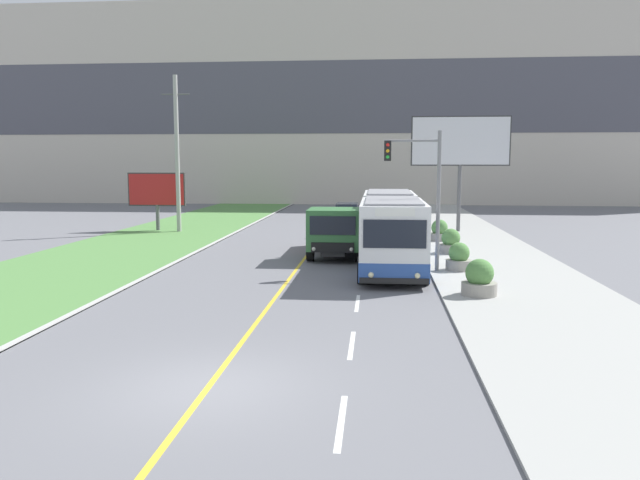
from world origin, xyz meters
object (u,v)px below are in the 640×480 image
(utility_pole_far, at_px, (177,154))
(planter_round_near, at_px, (479,279))
(planter_round_second, at_px, (459,258))
(planter_round_far, at_px, (439,231))
(dump_truck, at_px, (336,232))
(traffic_light_mast, at_px, (422,183))
(billboard_large, at_px, (460,144))
(city_bus, at_px, (390,228))
(billboard_small, at_px, (157,191))
(car_distant, at_px, (347,214))
(planter_round_third, at_px, (451,242))

(utility_pole_far, bearing_deg, planter_round_near, -48.63)
(planter_round_second, relative_size, planter_round_far, 0.96)
(dump_truck, xyz_separation_m, planter_round_second, (5.28, -3.45, -0.63))
(dump_truck, relative_size, traffic_light_mast, 1.17)
(utility_pole_far, height_order, planter_round_near, utility_pole_far)
(utility_pole_far, relative_size, planter_round_far, 8.32)
(billboard_large, bearing_deg, planter_round_second, -97.15)
(city_bus, distance_m, traffic_light_mast, 3.48)
(planter_round_far, bearing_deg, city_bus, -111.40)
(billboard_small, bearing_deg, planter_round_near, -46.77)
(car_distant, height_order, traffic_light_mast, traffic_light_mast)
(utility_pole_far, relative_size, billboard_large, 1.35)
(billboard_large, distance_m, planter_round_second, 15.61)
(city_bus, height_order, car_distant, city_bus)
(planter_round_third, bearing_deg, billboard_large, 80.67)
(billboard_large, distance_m, billboard_small, 19.77)
(billboard_large, xyz_separation_m, planter_round_far, (-1.67, -4.94, -5.00))
(dump_truck, height_order, billboard_small, billboard_small)
(planter_round_near, bearing_deg, dump_truck, 122.62)
(traffic_light_mast, distance_m, planter_round_second, 3.46)
(planter_round_far, bearing_deg, traffic_light_mast, -99.88)
(dump_truck, height_order, billboard_large, billboard_large)
(billboard_large, relative_size, planter_round_second, 6.44)
(traffic_light_mast, bearing_deg, car_distant, 101.01)
(city_bus, bearing_deg, traffic_light_mast, -64.60)
(dump_truck, height_order, utility_pole_far, utility_pole_far)
(billboard_small, xyz_separation_m, planter_round_second, (17.69, -14.00, -2.04))
(planter_round_second, bearing_deg, billboard_large, 82.85)
(utility_pole_far, bearing_deg, billboard_large, 3.92)
(billboard_large, bearing_deg, utility_pole_far, -176.08)
(traffic_light_mast, relative_size, planter_round_second, 5.01)
(billboard_large, height_order, planter_round_far, billboard_large)
(billboard_small, distance_m, planter_round_second, 22.65)
(billboard_large, distance_m, planter_round_far, 7.22)
(city_bus, bearing_deg, planter_round_far, 68.60)
(dump_truck, relative_size, billboard_small, 1.76)
(city_bus, bearing_deg, utility_pole_far, 140.06)
(billboard_large, height_order, planter_round_second, billboard_large)
(utility_pole_far, distance_m, planter_round_far, 17.24)
(dump_truck, distance_m, billboard_large, 13.99)
(planter_round_far, bearing_deg, billboard_large, 71.28)
(utility_pole_far, bearing_deg, car_distant, 33.17)
(billboard_large, bearing_deg, planter_round_third, -99.33)
(billboard_large, xyz_separation_m, planter_round_near, (-1.80, -19.53, -4.99))
(billboard_large, height_order, billboard_small, billboard_large)
(utility_pole_far, bearing_deg, traffic_light_mast, -43.26)
(car_distant, xyz_separation_m, billboard_small, (-12.13, -6.32, 1.92))
(planter_round_near, bearing_deg, city_bus, 111.36)
(dump_truck, relative_size, planter_round_second, 5.88)
(dump_truck, distance_m, planter_round_second, 6.34)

